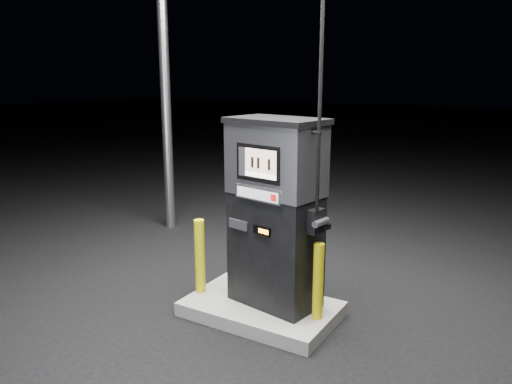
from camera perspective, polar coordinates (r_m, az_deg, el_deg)
The scene contains 5 objects.
ground at distance 5.60m, azimuth 0.60°, elevation -13.89°, with size 80.00×80.00×0.00m, color black.
pump_island at distance 5.57m, azimuth 0.60°, elevation -13.20°, with size 1.60×1.00×0.15m, color slate.
fuel_dispenser at distance 5.18m, azimuth 2.27°, elevation -2.25°, with size 1.14×0.75×4.12m.
bollard_left at distance 5.67m, azimuth -6.44°, elevation -7.29°, with size 0.11×0.11×0.85m, color #C5C10A.
bollard_right at distance 5.08m, azimuth 7.11°, elevation -10.11°, with size 0.11×0.11×0.79m, color #C5C10A.
Camera 1 is at (2.53, -4.29, 2.55)m, focal length 35.00 mm.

